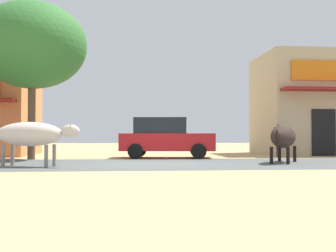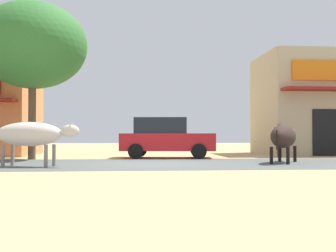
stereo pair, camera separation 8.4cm
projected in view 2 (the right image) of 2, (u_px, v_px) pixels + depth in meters
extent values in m
plane|color=tan|center=(149.00, 164.00, 13.90)|extent=(80.00, 80.00, 0.00)
cube|color=#505553|center=(149.00, 164.00, 13.90)|extent=(72.00, 5.70, 0.00)
cube|color=tan|center=(325.00, 105.00, 21.64)|extent=(6.40, 4.46, 4.93)
cube|color=black|center=(325.00, 133.00, 19.27)|extent=(1.10, 0.06, 2.10)
cylinder|color=brown|center=(32.00, 120.00, 16.52)|extent=(0.29, 0.29, 3.03)
ellipsoid|color=#316E2E|center=(33.00, 45.00, 16.59)|extent=(4.17, 4.17, 3.33)
cube|color=red|center=(168.00, 142.00, 17.65)|extent=(3.98, 2.16, 0.70)
cube|color=#1E2328|center=(161.00, 126.00, 17.68)|extent=(2.26, 1.82, 0.64)
cylinder|color=black|center=(197.00, 150.00, 18.46)|extent=(0.62, 0.25, 0.60)
cylinder|color=black|center=(199.00, 151.00, 16.75)|extent=(0.62, 0.25, 0.60)
cylinder|color=black|center=(140.00, 150.00, 18.54)|extent=(0.62, 0.25, 0.60)
cylinder|color=black|center=(136.00, 151.00, 16.82)|extent=(0.62, 0.25, 0.60)
ellipsoid|color=beige|center=(29.00, 134.00, 12.63)|extent=(2.20, 1.28, 0.71)
ellipsoid|color=beige|center=(70.00, 131.00, 12.38)|extent=(0.62, 0.42, 0.36)
cone|color=beige|center=(73.00, 125.00, 12.47)|extent=(0.06, 0.06, 0.12)
cone|color=beige|center=(70.00, 125.00, 12.28)|extent=(0.06, 0.06, 0.12)
cylinder|color=gray|center=(54.00, 155.00, 12.74)|extent=(0.11, 0.11, 0.65)
cylinder|color=gray|center=(46.00, 156.00, 12.23)|extent=(0.11, 0.11, 0.65)
cylinder|color=gray|center=(13.00, 155.00, 13.00)|extent=(0.11, 0.11, 0.65)
cylinder|color=gray|center=(3.00, 156.00, 12.49)|extent=(0.11, 0.11, 0.65)
ellipsoid|color=#31221E|center=(283.00, 137.00, 14.34)|extent=(1.75, 2.31, 0.76)
ellipsoid|color=#31221E|center=(290.00, 134.00, 15.58)|extent=(0.52, 0.63, 0.36)
cone|color=beige|center=(287.00, 129.00, 15.67)|extent=(0.06, 0.06, 0.12)
cone|color=beige|center=(293.00, 129.00, 15.59)|extent=(0.06, 0.06, 0.12)
cylinder|color=black|center=(280.00, 154.00, 15.09)|extent=(0.11, 0.11, 0.55)
cylinder|color=black|center=(295.00, 154.00, 14.87)|extent=(0.11, 0.11, 0.55)
cylinder|color=black|center=(271.00, 155.00, 13.78)|extent=(0.11, 0.11, 0.55)
cylinder|color=black|center=(288.00, 156.00, 13.56)|extent=(0.11, 0.11, 0.55)
cylinder|color=black|center=(277.00, 140.00, 13.28)|extent=(0.05, 0.05, 0.61)
cylinder|color=#3F3F47|center=(279.00, 148.00, 18.47)|extent=(0.14, 0.14, 0.75)
cylinder|color=#3F3F47|center=(280.00, 148.00, 18.29)|extent=(0.14, 0.14, 0.75)
cube|color=#265999|center=(279.00, 133.00, 18.39)|extent=(0.48, 0.45, 0.53)
sphere|color=tan|center=(279.00, 125.00, 18.40)|extent=(0.20, 0.20, 0.20)
cylinder|color=#265999|center=(277.00, 133.00, 18.65)|extent=(0.09, 0.09, 0.48)
cylinder|color=#265999|center=(281.00, 133.00, 18.13)|extent=(0.09, 0.09, 0.48)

